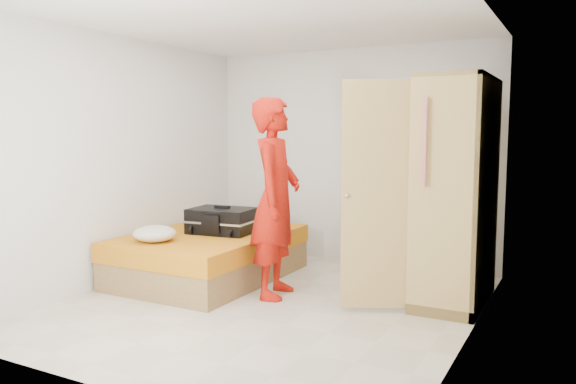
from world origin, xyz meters
The scene contains 7 objects.
room centered at (0.00, 0.00, 1.30)m, with size 4.00×4.02×2.60m.
bed centered at (-1.05, 0.51, 0.25)m, with size 1.42×2.02×0.50m.
wardrobe centered at (1.45, 0.84, 1.00)m, with size 1.12×1.43×2.10m.
person centered at (-0.09, 0.28, 0.97)m, with size 0.70×0.46×1.93m, color red.
suitcase centered at (-0.93, 0.59, 0.63)m, with size 0.74×0.58×0.30m.
round_cushion centered at (-1.25, -0.14, 0.58)m, with size 0.43×0.43×0.16m, color white.
pillow centered at (-0.88, 1.36, 0.55)m, with size 0.52×0.27×0.10m, color white.
Camera 1 is at (2.55, -4.42, 1.61)m, focal length 35.00 mm.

